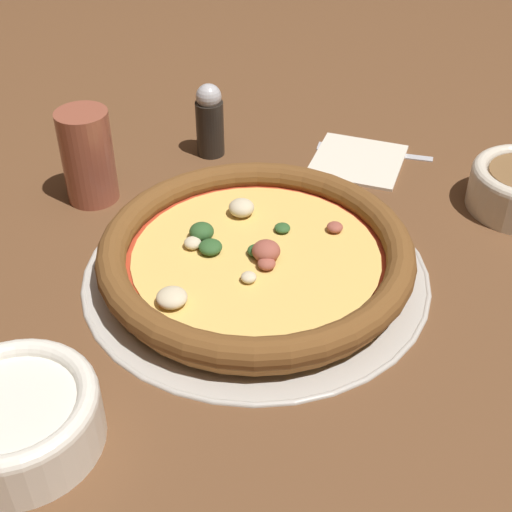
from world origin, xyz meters
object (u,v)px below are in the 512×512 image
Objects in this scene: fork at (367,151)px; pizza at (256,254)px; pizza_tray at (256,271)px; pepper_shaker at (210,120)px; bowl_near at (16,417)px; drinking_cup at (88,156)px; napkin at (358,159)px.

pizza is at bearing 73.97° from fork.
pizza_tray is 3.71× the size of pepper_shaker.
pizza_tray is 0.02m from pizza.
pepper_shaker reaches higher than bowl_near.
fork is 0.22m from pepper_shaker.
pizza is 2.41× the size of bowl_near.
pepper_shaker is at bearing 162.63° from drinking_cup.
napkin is (-0.28, -0.02, -0.02)m from pizza.
pizza_tray reaches higher than fork.
drinking_cup is at bearing -92.37° from pizza_tray.
fork is at bearing 142.09° from drinking_cup.
drinking_cup is 0.36m from napkin.
fork is 1.53× the size of pepper_shaker.
drinking_cup is (-0.01, -0.26, 0.03)m from pizza.
pizza reaches higher than fork.
pizza_tray is at bearing 116.48° from pizza.
pepper_shaker is at bearing -62.33° from napkin.
pizza reaches higher than napkin.
drinking_cup reaches higher than pepper_shaker.
fork is (-0.31, -0.02, -0.03)m from pizza.
drinking_cup reaches higher than bowl_near.
pizza_tray is 0.26m from drinking_cup.
bowl_near is 0.38m from drinking_cup.
bowl_near is 0.96× the size of napkin.
pizza is 2.18× the size of fork.
drinking_cup is at bearing -41.18° from napkin.
bowl_near reaches higher than napkin.
bowl_near is 0.58m from napkin.
fork is at bearing 125.03° from pepper_shaker.
pizza is at bearing 87.58° from drinking_cup.
bowl_near is (0.30, -0.04, 0.00)m from pizza.
pizza is 0.31m from fork.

